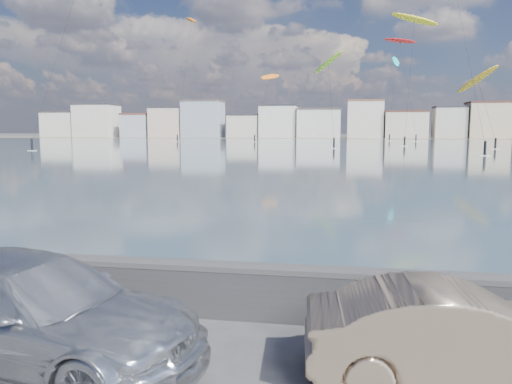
% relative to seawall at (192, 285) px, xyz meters
% --- Properties ---
extents(bay_water, '(500.00, 177.00, 0.00)m').
position_rel_seawall_xyz_m(bay_water, '(0.00, 88.80, -0.58)').
color(bay_water, '#465C68').
rests_on(bay_water, ground).
extents(far_shore_strip, '(500.00, 60.00, 0.00)m').
position_rel_seawall_xyz_m(far_shore_strip, '(0.00, 197.30, -0.57)').
color(far_shore_strip, '#4C473D').
rests_on(far_shore_strip, ground).
extents(seawall, '(400.00, 0.36, 1.08)m').
position_rel_seawall_xyz_m(seawall, '(0.00, 0.00, 0.00)').
color(seawall, '#28282B').
rests_on(seawall, ground).
extents(far_buildings, '(240.79, 13.26, 14.60)m').
position_rel_seawall_xyz_m(far_buildings, '(1.31, 183.30, 5.44)').
color(far_buildings, beige).
rests_on(far_buildings, ground).
extents(car_silver, '(5.82, 3.17, 1.60)m').
position_rel_seawall_xyz_m(car_silver, '(-1.80, -2.25, 0.22)').
color(car_silver, silver).
rests_on(car_silver, ground).
extents(car_champagne, '(4.24, 1.79, 1.36)m').
position_rel_seawall_xyz_m(car_champagne, '(4.33, -1.81, 0.10)').
color(car_champagne, tan).
rests_on(car_champagne, ground).
extents(kitesurfer_1, '(6.32, 19.73, 20.08)m').
position_rel_seawall_xyz_m(kitesurfer_1, '(-17.86, 134.29, 17.44)').
color(kitesurfer_1, orange).
rests_on(kitesurfer_1, ground).
extents(kitesurfer_2, '(7.37, 19.65, 19.61)m').
position_rel_seawall_xyz_m(kitesurfer_2, '(-0.43, 97.05, 16.19)').
color(kitesurfer_2, '#8CD826').
rests_on(kitesurfer_2, ground).
extents(kitesurfer_7, '(10.37, 19.47, 31.48)m').
position_rel_seawall_xyz_m(kitesurfer_7, '(19.29, 150.57, 28.92)').
color(kitesurfer_7, red).
rests_on(kitesurfer_7, ground).
extents(kitesurfer_11, '(3.53, 10.09, 25.61)m').
position_rel_seawall_xyz_m(kitesurfer_11, '(17.66, 145.74, 22.04)').
color(kitesurfer_11, '#19BFBF').
rests_on(kitesurfer_11, ground).
extents(kitesurfer_12, '(8.36, 18.25, 16.27)m').
position_rel_seawall_xyz_m(kitesurfer_12, '(28.91, 97.64, 12.47)').
color(kitesurfer_12, '#BF8C19').
rests_on(kitesurfer_12, ground).
extents(kitesurfer_16, '(10.46, 12.04, 28.65)m').
position_rel_seawall_xyz_m(kitesurfer_16, '(17.46, 105.46, 25.85)').
color(kitesurfer_16, yellow).
rests_on(kitesurfer_16, ground).
extents(kitesurfer_20, '(6.79, 19.61, 36.90)m').
position_rel_seawall_xyz_m(kitesurfer_20, '(-41.21, 135.40, 33.89)').
color(kitesurfer_20, orange).
rests_on(kitesurfer_20, ground).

